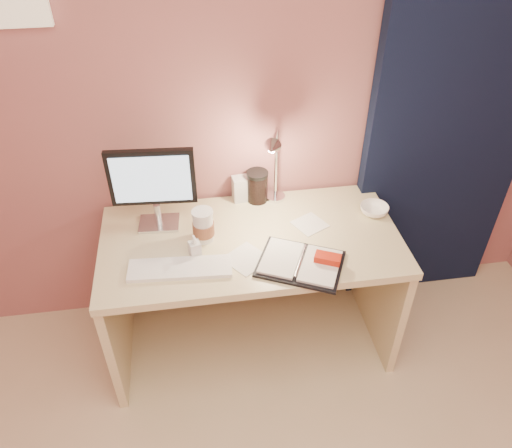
{
  "coord_description": "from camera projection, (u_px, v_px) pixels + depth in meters",
  "views": [
    {
      "loc": [
        -0.24,
        -0.39,
        2.23
      ],
      "look_at": [
        0.02,
        1.33,
        0.85
      ],
      "focal_mm": 35.0,
      "sensor_mm": 36.0,
      "label": 1
    }
  ],
  "objects": [
    {
      "name": "lotion_bottle",
      "position": [
        195.0,
        246.0,
        2.2
      ],
      "size": [
        0.06,
        0.06,
        0.11
      ],
      "primitive_type": "imported",
      "rotation": [
        0.0,
        0.0,
        0.27
      ],
      "color": "silver",
      "rests_on": "desk"
    },
    {
      "name": "desk_lamp",
      "position": [
        288.0,
        163.0,
        2.34
      ],
      "size": [
        0.15,
        0.26,
        0.43
      ],
      "rotation": [
        0.0,
        0.0,
        -0.32
      ],
      "color": "silver",
      "rests_on": "desk"
    },
    {
      "name": "planner",
      "position": [
        303.0,
        263.0,
        2.18
      ],
      "size": [
        0.44,
        0.4,
        0.06
      ],
      "rotation": [
        0.0,
        0.0,
        -0.45
      ],
      "color": "black",
      "rests_on": "desk"
    },
    {
      "name": "desk",
      "position": [
        249.0,
        263.0,
        2.53
      ],
      "size": [
        1.4,
        0.7,
        0.73
      ],
      "color": "#C6B98C",
      "rests_on": "ground"
    },
    {
      "name": "keyboard",
      "position": [
        180.0,
        268.0,
        2.15
      ],
      "size": [
        0.45,
        0.16,
        0.02
      ],
      "primitive_type": "cube",
      "rotation": [
        0.0,
        0.0,
        -0.07
      ],
      "color": "white",
      "rests_on": "desk"
    },
    {
      "name": "coffee_cup",
      "position": [
        203.0,
        226.0,
        2.28
      ],
      "size": [
        0.1,
        0.1,
        0.16
      ],
      "color": "silver",
      "rests_on": "desk"
    },
    {
      "name": "paper_c",
      "position": [
        310.0,
        224.0,
        2.41
      ],
      "size": [
        0.19,
        0.19,
        0.0
      ],
      "primitive_type": "cube",
      "rotation": [
        0.0,
        0.0,
        0.47
      ],
      "color": "silver",
      "rests_on": "desk"
    },
    {
      "name": "product_box",
      "position": [
        241.0,
        189.0,
        2.53
      ],
      "size": [
        0.09,
        0.08,
        0.13
      ],
      "primitive_type": "cube",
      "rotation": [
        0.0,
        0.0,
        0.11
      ],
      "color": "silver",
      "rests_on": "desk"
    },
    {
      "name": "paper_a",
      "position": [
        246.0,
        259.0,
        2.21
      ],
      "size": [
        0.23,
        0.23,
        0.0
      ],
      "primitive_type": "cube",
      "rotation": [
        0.0,
        0.0,
        0.64
      ],
      "color": "silver",
      "rests_on": "desk"
    },
    {
      "name": "bowl",
      "position": [
        374.0,
        210.0,
        2.46
      ],
      "size": [
        0.18,
        0.18,
        0.04
      ],
      "primitive_type": "imported",
      "rotation": [
        0.0,
        0.0,
        -0.41
      ],
      "color": "white",
      "rests_on": "desk"
    },
    {
      "name": "dark_jar",
      "position": [
        257.0,
        188.0,
        2.52
      ],
      "size": [
        0.11,
        0.11,
        0.15
      ],
      "primitive_type": "cylinder",
      "color": "black",
      "rests_on": "desk"
    },
    {
      "name": "room",
      "position": [
        435.0,
        115.0,
        2.43
      ],
      "size": [
        3.5,
        3.5,
        3.5
      ],
      "color": "#C6B28E",
      "rests_on": "ground"
    },
    {
      "name": "monitor",
      "position": [
        153.0,
        182.0,
        2.25
      ],
      "size": [
        0.39,
        0.15,
        0.42
      ],
      "rotation": [
        0.0,
        0.0,
        -0.07
      ],
      "color": "silver",
      "rests_on": "desk"
    }
  ]
}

